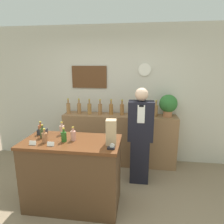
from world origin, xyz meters
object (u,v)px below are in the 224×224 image
Objects in this scene: shopkeeper at (140,137)px; tape_dispenser at (111,147)px; potted_plant at (168,104)px; paper_bag at (111,132)px.

tape_dispenser is at bearing -110.58° from shopkeeper.
potted_plant is at bearing 60.85° from tape_dispenser.
potted_plant is (0.50, 0.59, 0.44)m from shopkeeper.
shopkeeper is 0.89m from potted_plant.
tape_dispenser is (-0.85, -1.52, -0.25)m from potted_plant.
paper_bag is (-0.87, -1.38, -0.11)m from potted_plant.
tape_dispenser is (0.02, -0.14, -0.14)m from paper_bag.
potted_plant is 1.28× the size of paper_bag.
shopkeeper is at bearing -130.10° from potted_plant.
paper_bag is at bearing 99.54° from tape_dispenser.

